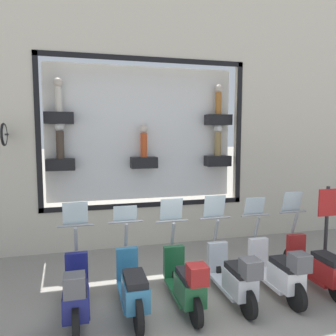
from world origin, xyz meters
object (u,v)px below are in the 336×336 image
object	(u,v)px
scooter_white_1	(279,270)
scooter_silver_2	(234,276)
shop_sign_post	(327,226)
scooter_red_0	(318,266)
scooter_teal_4	(133,287)
scooter_navy_5	(76,293)
scooter_green_3	(186,281)

from	to	relation	value
scooter_white_1	scooter_silver_2	xyz separation A→B (m)	(0.00, 0.85, -0.00)
scooter_white_1	shop_sign_post	bearing A→B (deg)	-67.70
scooter_white_1	scooter_silver_2	size ratio (longest dim) A/B	1.00
scooter_red_0	scooter_silver_2	size ratio (longest dim) A/B	1.00
scooter_silver_2	shop_sign_post	xyz separation A→B (m)	(0.60, -2.32, 0.51)
scooter_white_1	scooter_teal_4	size ratio (longest dim) A/B	0.99
scooter_silver_2	scooter_red_0	bearing A→B (deg)	-87.76
scooter_teal_4	scooter_navy_5	distance (m)	0.85
scooter_white_1	scooter_teal_4	bearing A→B (deg)	88.45
scooter_green_3	scooter_teal_4	xyz separation A→B (m)	(0.07, 0.85, -0.02)
scooter_teal_4	scooter_navy_5	bearing A→B (deg)	93.80
scooter_silver_2	scooter_navy_5	size ratio (longest dim) A/B	0.99
scooter_teal_4	scooter_navy_5	size ratio (longest dim) A/B	1.00
scooter_red_0	scooter_navy_5	world-z (taller)	scooter_navy_5
scooter_teal_4	shop_sign_post	size ratio (longest dim) A/B	1.01
scooter_silver_2	shop_sign_post	world-z (taller)	shop_sign_post
shop_sign_post	scooter_white_1	bearing A→B (deg)	112.30
shop_sign_post	scooter_red_0	bearing A→B (deg)	130.92
scooter_white_1	scooter_green_3	distance (m)	1.70
scooter_red_0	scooter_white_1	distance (m)	0.86
scooter_red_0	scooter_green_3	size ratio (longest dim) A/B	1.00
scooter_white_1	shop_sign_post	size ratio (longest dim) A/B	1.00
scooter_white_1	scooter_silver_2	world-z (taller)	scooter_silver_2
scooter_green_3	scooter_silver_2	bearing A→B (deg)	-89.96
scooter_silver_2	scooter_teal_4	bearing A→B (deg)	87.70
scooter_green_3	scooter_navy_5	bearing A→B (deg)	89.58
scooter_green_3	scooter_teal_4	world-z (taller)	scooter_green_3
scooter_white_1	scooter_green_3	world-z (taller)	scooter_green_3
scooter_red_0	scooter_white_1	size ratio (longest dim) A/B	1.00
scooter_white_1	shop_sign_post	world-z (taller)	shop_sign_post
scooter_silver_2	scooter_teal_4	size ratio (longest dim) A/B	0.99
scooter_navy_5	shop_sign_post	bearing A→B (deg)	-83.10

